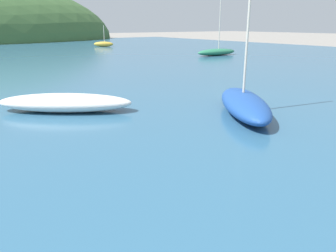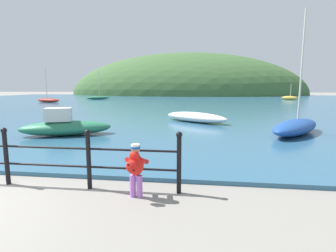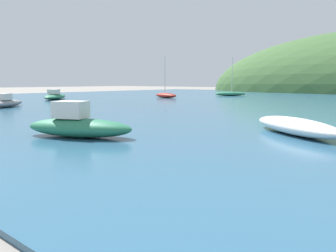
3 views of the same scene
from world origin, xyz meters
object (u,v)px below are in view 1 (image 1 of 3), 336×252
Objects in this scene: boat_red_dinghy at (217,52)px; boat_green_fishing at (104,44)px; boat_white_sailboat at (65,103)px; boat_blue_hull at (244,103)px.

boat_red_dinghy is 16.34m from boat_green_fishing.
boat_white_sailboat is 1.64× the size of boat_green_fishing.
boat_green_fishing is at bearing 63.91° from boat_white_sailboat.
boat_white_sailboat is at bearing -145.79° from boat_red_dinghy.
boat_white_sailboat is 20.09m from boat_red_dinghy.
boat_blue_hull is 2.06× the size of boat_green_fishing.
boat_white_sailboat is 30.41m from boat_green_fishing.
boat_blue_hull reaches higher than boat_white_sailboat.
boat_white_sailboat is 0.79× the size of boat_blue_hull.
boat_red_dinghy reaches higher than boat_green_fishing.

